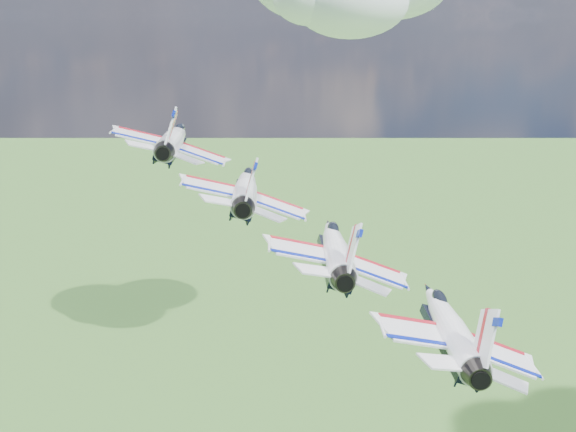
# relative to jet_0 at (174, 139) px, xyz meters

# --- Properties ---
(jet_0) EXTENTS (14.81, 18.96, 8.46)m
(jet_0) POSITION_rel_jet_0_xyz_m (0.00, 0.00, 0.00)
(jet_0) COLOR silver
(jet_1) EXTENTS (14.81, 18.96, 8.46)m
(jet_1) POSITION_rel_jet_0_xyz_m (8.85, -7.94, -3.29)
(jet_1) COLOR white
(jet_2) EXTENTS (14.81, 18.96, 8.46)m
(jet_2) POSITION_rel_jet_0_xyz_m (17.70, -15.87, -6.58)
(jet_2) COLOR white
(jet_3) EXTENTS (14.81, 18.96, 8.46)m
(jet_3) POSITION_rel_jet_0_xyz_m (26.55, -23.81, -9.87)
(jet_3) COLOR white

